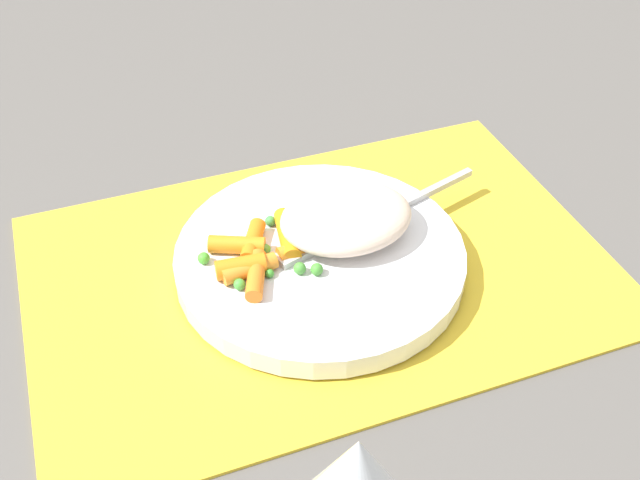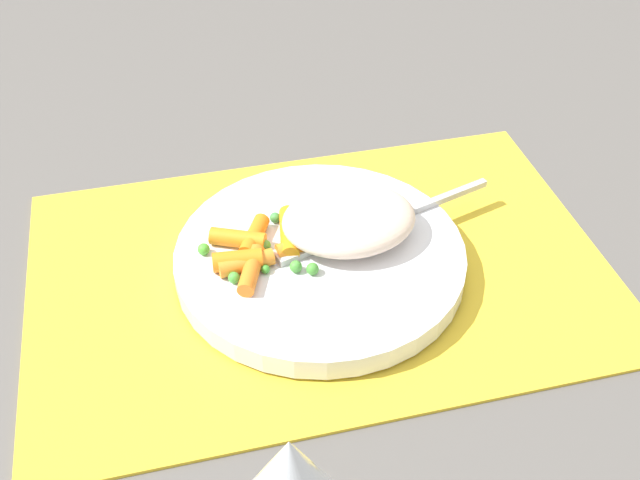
# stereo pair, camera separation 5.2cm
# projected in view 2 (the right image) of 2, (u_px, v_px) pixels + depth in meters

# --- Properties ---
(ground_plane) EXTENTS (2.40, 2.40, 0.00)m
(ground_plane) POSITION_uv_depth(u_px,v_px,m) (320.00, 271.00, 0.63)
(ground_plane) COLOR #565451
(placemat) EXTENTS (0.47, 0.31, 0.01)m
(placemat) POSITION_uv_depth(u_px,v_px,m) (320.00, 269.00, 0.62)
(placemat) COLOR gold
(placemat) RESTS_ON ground_plane
(plate) EXTENTS (0.24, 0.24, 0.02)m
(plate) POSITION_uv_depth(u_px,v_px,m) (320.00, 258.00, 0.62)
(plate) COLOR white
(plate) RESTS_ON placemat
(rice_mound) EXTENTS (0.11, 0.09, 0.03)m
(rice_mound) POSITION_uv_depth(u_px,v_px,m) (349.00, 219.00, 0.61)
(rice_mound) COLOR beige
(rice_mound) RESTS_ON plate
(carrot_portion) EXTENTS (0.09, 0.09, 0.02)m
(carrot_portion) POSITION_uv_depth(u_px,v_px,m) (259.00, 248.00, 0.60)
(carrot_portion) COLOR orange
(carrot_portion) RESTS_ON plate
(pea_scatter) EXTENTS (0.09, 0.08, 0.01)m
(pea_scatter) POSITION_uv_depth(u_px,v_px,m) (264.00, 255.00, 0.60)
(pea_scatter) COLOR #469034
(pea_scatter) RESTS_ON plate
(fork) EXTENTS (0.20, 0.07, 0.01)m
(fork) POSITION_uv_depth(u_px,v_px,m) (366.00, 229.00, 0.63)
(fork) COLOR #B7B7B7
(fork) RESTS_ON plate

